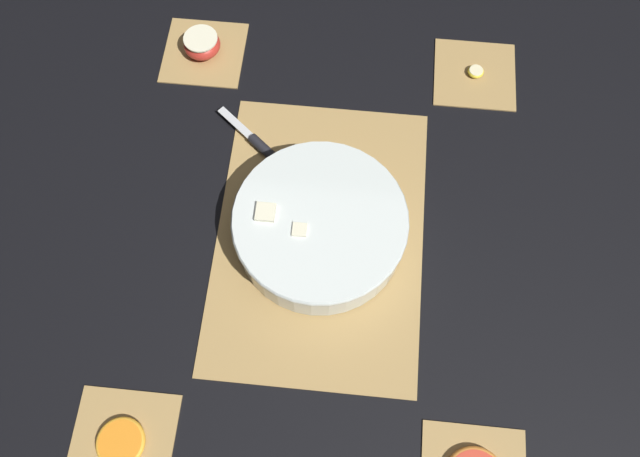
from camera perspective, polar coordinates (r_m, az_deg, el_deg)
ground_plane at (r=1.05m, az=0.00°, el=-0.74°), size 6.00×6.00×0.00m
bamboo_mat_center at (r=1.05m, az=0.00°, el=-0.67°), size 0.51×0.35×0.01m
coaster_mat_near_right at (r=1.25m, az=13.98°, el=13.56°), size 0.15×0.15×0.01m
coaster_mat_far_left at (r=1.02m, az=-17.63°, el=-18.16°), size 0.15×0.15×0.01m
coaster_mat_far_right at (r=1.26m, az=-10.56°, el=15.57°), size 0.15×0.15×0.01m
fruit_salad_bowl at (r=1.01m, az=-0.03°, el=0.26°), size 0.28×0.28×0.08m
paring_knife at (r=1.12m, az=-5.56°, el=7.65°), size 0.10×0.12×0.02m
apple_half at (r=1.25m, az=-10.74°, el=16.23°), size 0.07×0.07×0.04m
orange_slice_whole at (r=1.01m, az=-17.76°, el=-18.12°), size 0.07×0.07×0.01m
banana_coin_single at (r=1.24m, az=14.05°, el=13.76°), size 0.03×0.03×0.01m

